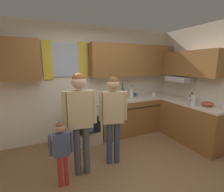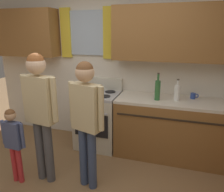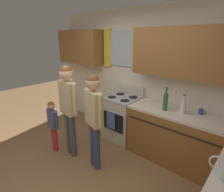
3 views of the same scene
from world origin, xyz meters
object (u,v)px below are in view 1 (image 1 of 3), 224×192
Objects in this scene: mug_cobalt_blue at (135,95)px; water_pitcher at (193,100)px; bottle_wine_green at (123,93)px; bottle_milk_white at (131,94)px; mixing_bowl at (207,104)px; mug_ceramic_white at (154,94)px; adult_holding_child at (80,113)px; adult_in_plaid at (113,111)px; stove_oven at (84,122)px; bottle_squat_brown at (192,98)px; small_child at (61,147)px.

mug_cobalt_blue is 1.42m from water_pitcher.
bottle_wine_green is 0.56m from mug_cobalt_blue.
water_pitcher is at bearing -55.24° from bottle_milk_white.
mixing_bowl is at bearing -36.59° from water_pitcher.
mixing_bowl reaches higher than mug_ceramic_white.
adult_in_plaid is (0.57, 0.05, -0.05)m from adult_holding_child.
mug_cobalt_blue is at bearing 5.82° from stove_oven.
adult_in_plaid reaches higher than bottle_wine_green.
mug_cobalt_blue is 0.50× the size of mixing_bowl.
stove_oven is 2.79× the size of bottle_wine_green.
water_pitcher is 0.14× the size of adult_holding_child.
bottle_milk_white is (-1.13, 0.84, 0.04)m from bottle_squat_brown.
mug_cobalt_blue is at bearing 131.67° from bottle_squat_brown.
stove_oven is at bearing 179.16° from bottle_milk_white.
bottle_squat_brown is at bearing -36.70° from bottle_milk_white.
small_child is at bearing -147.00° from mug_cobalt_blue.
adult_holding_child is at bearing 174.17° from mixing_bowl.
bottle_milk_white is 1.39m from water_pitcher.
water_pitcher is 1.76m from adult_in_plaid.
water_pitcher is at bearing -45.73° from bottle_wine_green.
water_pitcher reaches higher than bottle_squat_brown.
bottle_wine_green reaches higher than bottle_milk_white.
mixing_bowl is (-0.12, -0.46, -0.03)m from bottle_squat_brown.
mug_cobalt_blue is at bearing 156.69° from mug_ceramic_white.
water_pitcher is (0.56, -1.31, 0.07)m from mug_cobalt_blue.
bottle_squat_brown is at bearing -61.63° from mug_ceramic_white.
adult_holding_child reaches higher than stove_oven.
bottle_squat_brown reaches higher than mixing_bowl.
mug_cobalt_blue is 1.66m from mixing_bowl.
mug_ceramic_white is (1.90, -0.05, 0.48)m from stove_oven.
bottle_milk_white is at bearing 32.70° from small_child.
adult_holding_child reaches higher than mug_cobalt_blue.
bottle_milk_white is 1.86m from adult_holding_child.
bottle_wine_green is 1.79m from mixing_bowl.
stove_oven is 1.38m from small_child.
bottle_squat_brown is 2.10m from adult_in_plaid.
stove_oven is 1.24m from adult_holding_child.
adult_in_plaid is at bearing -135.88° from mug_cobalt_blue.
bottle_squat_brown is 0.92m from mug_ceramic_white.
mug_cobalt_blue is 0.12× the size of small_child.
adult_holding_child is at bearing 177.59° from water_pitcher.
mug_ceramic_white is 2.44m from adult_holding_child.
bottle_squat_brown is 0.45m from water_pitcher.
small_child is (-2.08, -1.35, -0.33)m from mug_cobalt_blue.
bottle_squat_brown is (2.33, -0.86, 0.51)m from stove_oven.
mug_ceramic_white is at bearing 30.21° from adult_in_plaid.
bottle_milk_white is at bearing 143.30° from bottle_squat_brown.
stove_oven reaches higher than mixing_bowl.
adult_holding_child is at bearing -175.29° from adult_in_plaid.
water_pitcher is 0.22× the size of small_child.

